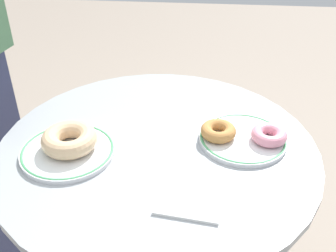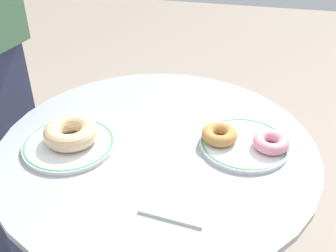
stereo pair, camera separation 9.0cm
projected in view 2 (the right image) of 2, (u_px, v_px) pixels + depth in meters
name	position (u px, v px, depth m)	size (l,w,h in m)	color
cafe_table	(158.00, 211.00, 1.04)	(0.72, 0.72, 0.77)	#999EA3
plate_left	(69.00, 144.00, 0.92)	(0.21, 0.21, 0.01)	white
plate_right	(244.00, 144.00, 0.92)	(0.20, 0.20, 0.01)	white
donut_glazed	(71.00, 133.00, 0.92)	(0.12, 0.12, 0.04)	#E0B789
donut_pink_frosted	(271.00, 142.00, 0.90)	(0.08, 0.08, 0.03)	pink
donut_old_fashioned	(219.00, 134.00, 0.92)	(0.08, 0.08, 0.03)	#BC7F42
paper_napkin	(179.00, 199.00, 0.78)	(0.12, 0.11, 0.01)	white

